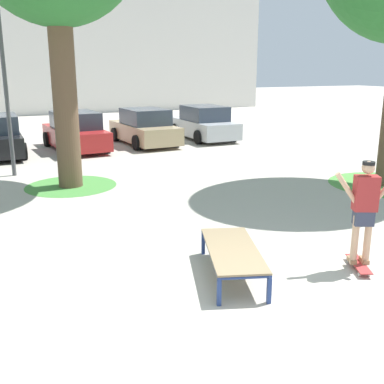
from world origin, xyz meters
The scene contains 10 objects.
ground_plane centered at (0.00, 0.00, 0.00)m, with size 120.00×120.00×0.00m, color #B2AA9E.
building_facade centered at (0.34, 30.47, 7.48)m, with size 35.63×4.00×14.96m, color silver.
skate_box centered at (0.22, 0.97, 0.41)m, with size 1.35×2.04×0.46m.
skateboard centered at (2.22, 0.33, 0.08)m, with size 0.53×0.81×0.09m.
skater centered at (2.22, 0.33, 1.07)m, with size 0.93×0.51×1.69m.
grass_patch_mid_back centered at (-0.98, 7.84, 0.00)m, with size 2.49×2.49×0.01m, color #47893D.
car_red centered at (0.34, 13.67, 0.69)m, with size 2.11×4.30×1.50m.
car_tan centered at (3.27, 13.81, 0.69)m, with size 2.09×4.28×1.50m.
car_silver centered at (6.19, 14.10, 0.69)m, with size 1.93×4.20×1.50m.
light_post centered at (-2.29, 9.87, 3.83)m, with size 0.36×0.36×5.83m.
Camera 1 is at (-3.19, -4.86, 3.18)m, focal length 43.42 mm.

